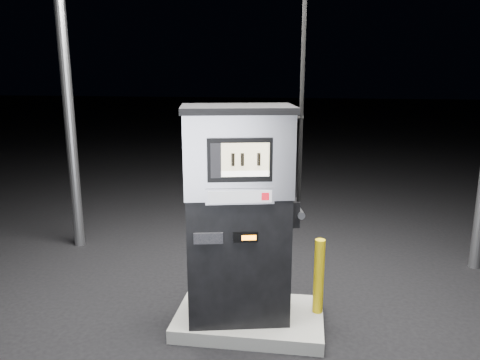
# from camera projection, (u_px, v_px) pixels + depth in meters

# --- Properties ---
(ground) EXTENTS (80.00, 80.00, 0.00)m
(ground) POSITION_uv_depth(u_px,v_px,m) (250.00, 324.00, 5.19)
(ground) COLOR black
(ground) RESTS_ON ground
(pump_island) EXTENTS (1.60, 1.00, 0.15)m
(pump_island) POSITION_uv_depth(u_px,v_px,m) (250.00, 318.00, 5.17)
(pump_island) COLOR slate
(pump_island) RESTS_ON ground
(fuel_dispenser) EXTENTS (1.31, 0.89, 4.70)m
(fuel_dispenser) POSITION_uv_depth(u_px,v_px,m) (238.00, 213.00, 4.83)
(fuel_dispenser) COLOR black
(fuel_dispenser) RESTS_ON pump_island
(bollard_left) EXTENTS (0.14, 0.14, 0.94)m
(bollard_left) POSITION_uv_depth(u_px,v_px,m) (204.00, 263.00, 5.31)
(bollard_left) COLOR #C7A80B
(bollard_left) RESTS_ON pump_island
(bollard_right) EXTENTS (0.15, 0.15, 0.84)m
(bollard_right) POSITION_uv_depth(u_px,v_px,m) (319.00, 276.00, 5.07)
(bollard_right) COLOR #C7A80B
(bollard_right) RESTS_ON pump_island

